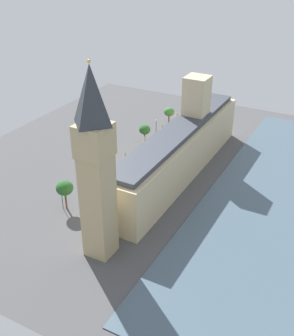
{
  "coord_description": "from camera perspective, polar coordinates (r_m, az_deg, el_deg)",
  "views": [
    {
      "loc": [
        -53.1,
        116.81,
        72.23
      ],
      "look_at": [
        1.0,
        16.42,
        9.38
      ],
      "focal_mm": 44.93,
      "sensor_mm": 36.0,
      "label": 1
    }
  ],
  "objects": [
    {
      "name": "car_yellow_cab_kerbside",
      "position": [
        134.31,
        -5.29,
        -3.36
      ],
      "size": [
        2.12,
        4.35,
        1.74
      ],
      "rotation": [
        0.0,
        0.0,
        3.09
      ],
      "color": "gold",
      "rests_on": "ground"
    },
    {
      "name": "plane_tree_far_end",
      "position": [
        181.42,
        3.01,
        7.6
      ],
      "size": [
        4.43,
        4.43,
        8.52
      ],
      "color": "brown",
      "rests_on": "ground"
    },
    {
      "name": "ground_plane",
      "position": [
        147.24,
        3.38,
        -0.57
      ],
      "size": [
        149.97,
        149.97,
        0.0
      ],
      "primitive_type": "plane",
      "color": "#4C4C4F"
    },
    {
      "name": "car_blue_near_tower",
      "position": [
        164.77,
        1.61,
        3.19
      ],
      "size": [
        1.98,
        4.38,
        1.74
      ],
      "rotation": [
        0.0,
        0.0,
        -0.06
      ],
      "color": "navy",
      "rests_on": "ground"
    },
    {
      "name": "street_lamp_slot_12",
      "position": [
        173.11,
        1.26,
        5.92
      ],
      "size": [
        0.56,
        0.56,
        6.92
      ],
      "color": "black",
      "rests_on": "ground"
    },
    {
      "name": "parliament_building",
      "position": [
        143.43,
        4.44,
        2.66
      ],
      "size": [
        13.46,
        79.97,
        30.68
      ],
      "color": "#CCBA8E",
      "rests_on": "ground"
    },
    {
      "name": "double_decker_bus_under_trees",
      "position": [
        171.49,
        3.56,
        4.86
      ],
      "size": [
        2.78,
        10.54,
        4.75
      ],
      "rotation": [
        0.0,
        0.0,
        -0.02
      ],
      "color": "red",
      "rests_on": "ground"
    },
    {
      "name": "pedestrian_trailing",
      "position": [
        167.4,
        4.19,
        3.49
      ],
      "size": [
        0.66,
        0.66,
        1.6
      ],
      "rotation": [
        0.0,
        0.0,
        0.79
      ],
      "color": "black",
      "rests_on": "ground"
    },
    {
      "name": "clock_tower",
      "position": [
        98.22,
        -6.97,
        0.56
      ],
      "size": [
        7.67,
        7.67,
        50.35
      ],
      "color": "tan",
      "rests_on": "ground"
    },
    {
      "name": "river_thames",
      "position": [
        138.41,
        16.75,
        -3.92
      ],
      "size": [
        38.96,
        134.97,
        0.25
      ],
      "primitive_type": "cube",
      "color": "#475B6B",
      "rests_on": "ground"
    },
    {
      "name": "plane_tree_slot_10",
      "position": [
        165.77,
        -0.32,
        5.22
      ],
      "size": [
        4.46,
        4.46,
        7.71
      ],
      "color": "brown",
      "rests_on": "ground"
    },
    {
      "name": "plane_tree_leading",
      "position": [
        126.52,
        -11.12,
        -2.7
      ],
      "size": [
        5.15,
        5.15,
        9.4
      ],
      "color": "brown",
      "rests_on": "ground"
    },
    {
      "name": "car_silver_by_river_gate",
      "position": [
        152.01,
        -0.51,
        0.87
      ],
      "size": [
        2.23,
        4.45,
        1.74
      ],
      "rotation": [
        0.0,
        0.0,
        -0.12
      ],
      "color": "#B7B7BC",
      "rests_on": "ground"
    },
    {
      "name": "pedestrian_opposite_hall",
      "position": [
        135.83,
        -3.04,
        -2.95
      ],
      "size": [
        0.68,
        0.63,
        1.63
      ],
      "rotation": [
        0.0,
        0.0,
        2.11
      ],
      "color": "gray",
      "rests_on": "ground"
    },
    {
      "name": "street_lamp_slot_11",
      "position": [
        127.81,
        -11.49,
        -3.67
      ],
      "size": [
        0.56,
        0.56,
        6.86
      ],
      "color": "black",
      "rests_on": "ground"
    },
    {
      "name": "double_decker_bus_midblock",
      "position": [
        142.67,
        -2.87,
        -0.37
      ],
      "size": [
        3.0,
        10.6,
        4.75
      ],
      "rotation": [
        0.0,
        0.0,
        3.1
      ],
      "color": "red",
      "rests_on": "ground"
    },
    {
      "name": "pedestrian_corner",
      "position": [
        142.33,
        -1.2,
        -1.29
      ],
      "size": [
        0.67,
        0.58,
        1.68
      ],
      "rotation": [
        0.0,
        0.0,
        4.43
      ],
      "color": "maroon",
      "rests_on": "ground"
    }
  ]
}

